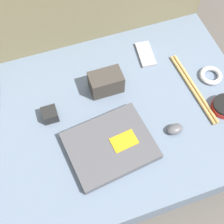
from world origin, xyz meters
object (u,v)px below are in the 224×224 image
object	(u,v)px
phone_black	(146,54)
camera_pouch	(106,82)
charger_brick	(50,115)
laptop	(110,146)
computer_mouse	(175,129)

from	to	relation	value
phone_black	camera_pouch	size ratio (longest dim) A/B	1.06
camera_pouch	charger_brick	size ratio (longest dim) A/B	2.29
phone_black	charger_brick	xyz separation A→B (m)	(-0.45, -0.16, 0.02)
charger_brick	camera_pouch	bearing A→B (deg)	13.50
laptop	phone_black	xyz separation A→B (m)	(0.28, 0.35, -0.01)
camera_pouch	charger_brick	distance (m)	0.25
laptop	phone_black	world-z (taller)	laptop
laptop	charger_brick	distance (m)	0.25
laptop	camera_pouch	distance (m)	0.26
phone_black	camera_pouch	bearing A→B (deg)	-146.88
phone_black	camera_pouch	distance (m)	0.24
laptop	camera_pouch	bearing A→B (deg)	67.73
computer_mouse	phone_black	xyz separation A→B (m)	(0.03, 0.37, -0.01)
phone_black	charger_brick	size ratio (longest dim) A/B	2.44
laptop	phone_black	bearing A→B (deg)	44.57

